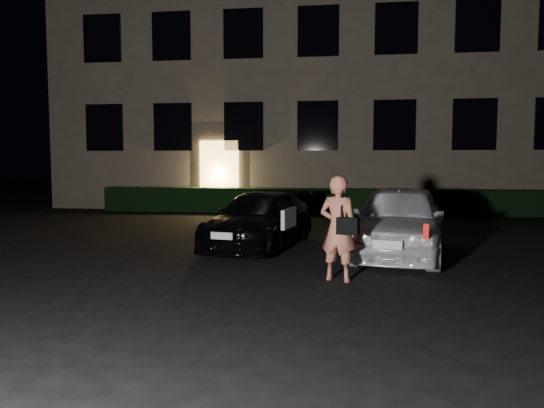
# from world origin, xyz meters

# --- Properties ---
(ground) EXTENTS (80.00, 80.00, 0.00)m
(ground) POSITION_xyz_m (0.00, 0.00, 0.00)
(ground) COLOR black
(ground) RESTS_ON ground
(building) EXTENTS (20.00, 8.11, 12.00)m
(building) POSITION_xyz_m (-0.00, 14.99, 6.00)
(building) COLOR brown
(building) RESTS_ON ground
(hedge) EXTENTS (15.00, 0.70, 0.85)m
(hedge) POSITION_xyz_m (0.00, 10.50, 0.42)
(hedge) COLOR black
(hedge) RESTS_ON ground
(sedan) EXTENTS (2.24, 4.11, 1.13)m
(sedan) POSITION_xyz_m (-0.78, 3.47, 0.56)
(sedan) COLOR black
(sedan) RESTS_ON ground
(hatch) EXTENTS (2.33, 4.26, 1.37)m
(hatch) POSITION_xyz_m (2.04, 2.68, 0.69)
(hatch) COLOR white
(hatch) RESTS_ON ground
(man) EXTENTS (0.68, 0.58, 1.60)m
(man) POSITION_xyz_m (0.93, 0.43, 0.80)
(man) COLOR #D5785C
(man) RESTS_ON ground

